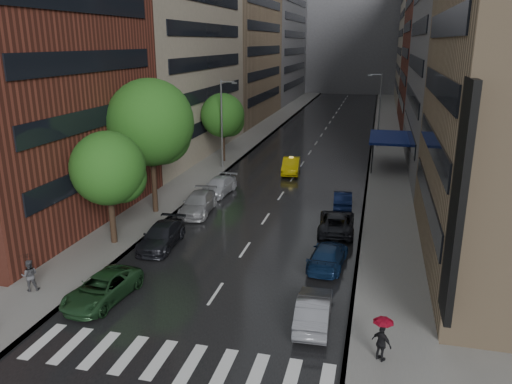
{
  "coord_description": "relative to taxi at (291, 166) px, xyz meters",
  "views": [
    {
      "loc": [
        7.75,
        -18.51,
        12.82
      ],
      "look_at": [
        0.0,
        12.98,
        3.0
      ],
      "focal_mm": 35.0,
      "sensor_mm": 36.0,
      "label": 1
    }
  ],
  "objects": [
    {
      "name": "parked_cars_left",
      "position": [
        -4.9,
        -17.71,
        -0.07
      ],
      "size": [
        2.74,
        24.45,
        1.53
      ],
      "color": "#1C3F20",
      "rests_on": "ground"
    },
    {
      "name": "building_far",
      "position": [
        0.5,
        88.17,
        15.21
      ],
      "size": [
        40.0,
        14.0,
        32.0
      ],
      "primitive_type": "cube",
      "color": "slate",
      "rests_on": "ground"
    },
    {
      "name": "road",
      "position": [
        0.5,
        20.17,
        -0.78
      ],
      "size": [
        14.0,
        140.0,
        0.01
      ],
      "primitive_type": "cube",
      "color": "black",
      "rests_on": "ground"
    },
    {
      "name": "buildings_left",
      "position": [
        -14.5,
        28.96,
        15.2
      ],
      "size": [
        8.0,
        108.0,
        38.0
      ],
      "color": "maroon",
      "rests_on": "ground"
    },
    {
      "name": "street_lamp_left",
      "position": [
        -7.22,
        0.17,
        4.1
      ],
      "size": [
        1.74,
        0.22,
        9.0
      ],
      "color": "gray",
      "rests_on": "sidewalk_left"
    },
    {
      "name": "sidewalk_right",
      "position": [
        9.5,
        20.17,
        -0.71
      ],
      "size": [
        4.0,
        140.0,
        0.15
      ],
      "primitive_type": "cube",
      "color": "gray",
      "rests_on": "ground"
    },
    {
      "name": "awning",
      "position": [
        9.48,
        5.17,
        2.35
      ],
      "size": [
        4.0,
        8.0,
        3.12
      ],
      "color": "navy",
      "rests_on": "sidewalk_right"
    },
    {
      "name": "tree_near",
      "position": [
        -8.1,
        -20.98,
        4.35
      ],
      "size": [
        4.71,
        4.71,
        7.51
      ],
      "color": "#382619",
      "rests_on": "ground"
    },
    {
      "name": "buildings_right",
      "position": [
        15.5,
        26.87,
        14.25
      ],
      "size": [
        8.05,
        109.1,
        36.0
      ],
      "color": "#937A5B",
      "rests_on": "ground"
    },
    {
      "name": "tree_mid",
      "position": [
        -8.1,
        -14.57,
        6.27
      ],
      "size": [
        6.47,
        6.47,
        10.31
      ],
      "color": "#382619",
      "rests_on": "ground"
    },
    {
      "name": "ped_red_umbrella",
      "position": [
        9.01,
        -29.86,
        0.55
      ],
      "size": [
        0.98,
        0.85,
        2.01
      ],
      "color": "black",
      "rests_on": "sidewalk_right"
    },
    {
      "name": "sidewalk_left",
      "position": [
        -8.5,
        20.17,
        -0.71
      ],
      "size": [
        4.0,
        140.0,
        0.15
      ],
      "primitive_type": "cube",
      "color": "gray",
      "rests_on": "ground"
    },
    {
      "name": "street_lamp_right",
      "position": [
        8.22,
        15.17,
        4.1
      ],
      "size": [
        1.74,
        0.22,
        9.0
      ],
      "color": "gray",
      "rests_on": "sidewalk_right"
    },
    {
      "name": "crosswalk",
      "position": [
        0.7,
        -31.83,
        -0.78
      ],
      "size": [
        13.15,
        2.8,
        0.01
      ],
      "color": "silver",
      "rests_on": "ground"
    },
    {
      "name": "tree_far",
      "position": [
        -8.1,
        3.02,
        4.37
      ],
      "size": [
        4.74,
        4.74,
        7.55
      ],
      "color": "#382619",
      "rests_on": "ground"
    },
    {
      "name": "taxi",
      "position": [
        0.0,
        0.0,
        0.0
      ],
      "size": [
        2.16,
        4.93,
        1.57
      ],
      "primitive_type": "imported",
      "rotation": [
        0.0,
        0.0,
        0.11
      ],
      "color": "yellow",
      "rests_on": "ground"
    },
    {
      "name": "ped_black_umbrella",
      "position": [
        -9.03,
        -28.05,
        0.59
      ],
      "size": [
        1.05,
        0.98,
        2.09
      ],
      "color": "#444449",
      "rests_on": "sidewalk_left"
    },
    {
      "name": "parked_cars_right",
      "position": [
        5.9,
        -18.37,
        -0.08
      ],
      "size": [
        2.68,
        22.13,
        1.45
      ],
      "color": "slate",
      "rests_on": "ground"
    },
    {
      "name": "ground",
      "position": [
        0.5,
        -29.83,
        -0.79
      ],
      "size": [
        220.0,
        220.0,
        0.0
      ],
      "primitive_type": "plane",
      "color": "gray",
      "rests_on": "ground"
    }
  ]
}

